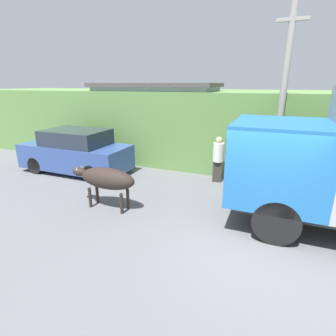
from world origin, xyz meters
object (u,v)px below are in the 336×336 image
object	(u,v)px
brown_cow	(106,179)
utility_pole	(283,95)
parked_suv	(76,152)
pedestrian_on_hill	(218,158)

from	to	relation	value
brown_cow	utility_pole	distance (m)	6.01
parked_suv	utility_pole	distance (m)	7.80
brown_cow	pedestrian_on_hill	world-z (taller)	pedestrian_on_hill
pedestrian_on_hill	brown_cow	bearing A→B (deg)	44.87
brown_cow	parked_suv	world-z (taller)	parked_suv
brown_cow	pedestrian_on_hill	distance (m)	4.12
parked_suv	pedestrian_on_hill	distance (m)	5.59
parked_suv	utility_pole	size ratio (longest dim) A/B	0.74
utility_pole	pedestrian_on_hill	bearing A→B (deg)	-172.44
pedestrian_on_hill	utility_pole	size ratio (longest dim) A/B	0.28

